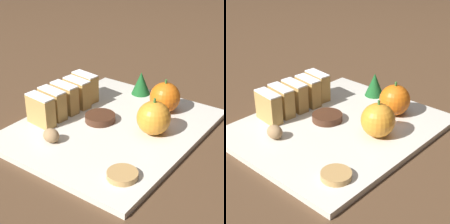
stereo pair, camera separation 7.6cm
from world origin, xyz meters
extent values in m
plane|color=#513823|center=(0.00, 0.00, 0.00)|extent=(6.00, 6.00, 0.00)
cube|color=silver|center=(0.00, 0.00, 0.01)|extent=(0.34, 0.41, 0.01)
cube|color=tan|center=(-0.12, -0.08, 0.04)|extent=(0.07, 0.03, 0.06)
cube|color=white|center=(-0.12, -0.08, 0.07)|extent=(0.06, 0.03, 0.00)
cube|color=tan|center=(-0.12, -0.04, 0.04)|extent=(0.07, 0.03, 0.06)
cube|color=white|center=(-0.12, -0.04, 0.07)|extent=(0.06, 0.03, 0.00)
cube|color=tan|center=(-0.12, -0.01, 0.04)|extent=(0.07, 0.03, 0.06)
cube|color=white|center=(-0.12, -0.01, 0.07)|extent=(0.06, 0.03, 0.00)
cube|color=tan|center=(-0.12, 0.03, 0.04)|extent=(0.07, 0.03, 0.06)
cube|color=white|center=(-0.12, 0.03, 0.07)|extent=(0.06, 0.03, 0.00)
cube|color=tan|center=(-0.12, 0.07, 0.04)|extent=(0.07, 0.03, 0.06)
cube|color=white|center=(-0.12, 0.07, 0.07)|extent=(0.07, 0.03, 0.00)
sphere|color=orange|center=(0.06, 0.12, 0.05)|extent=(0.07, 0.07, 0.07)
cylinder|color=#38702D|center=(0.06, 0.12, 0.08)|extent=(0.01, 0.01, 0.01)
sphere|color=orange|center=(0.08, 0.02, 0.05)|extent=(0.07, 0.07, 0.07)
cylinder|color=#38702D|center=(0.08, 0.02, 0.08)|extent=(0.01, 0.00, 0.01)
ellipsoid|color=#9E7A51|center=(-0.05, -0.12, 0.03)|extent=(0.03, 0.03, 0.03)
cylinder|color=#472819|center=(-0.03, 0.00, 0.02)|extent=(0.06, 0.06, 0.01)
cylinder|color=tan|center=(0.12, -0.13, 0.02)|extent=(0.05, 0.05, 0.01)
cone|color=#195623|center=(-0.04, 0.17, 0.04)|extent=(0.05, 0.05, 0.06)
camera|label=1|loc=(0.39, -0.55, 0.39)|focal=60.00mm
camera|label=2|loc=(0.45, -0.50, 0.39)|focal=60.00mm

